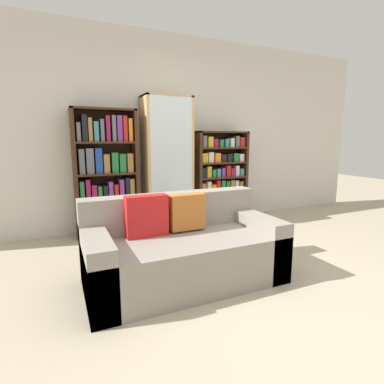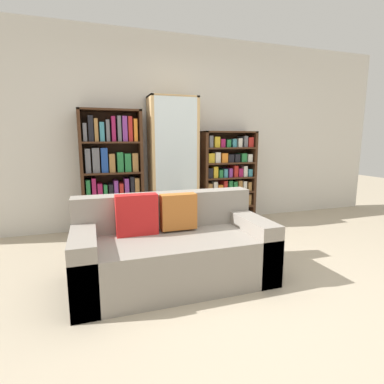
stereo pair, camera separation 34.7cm
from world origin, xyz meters
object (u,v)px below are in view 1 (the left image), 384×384
object	(u,v)px
bookshelf_left	(106,175)
bookshelf_right	(219,178)
display_cabinet	(167,164)
couch	(183,250)
wine_bottle	(218,220)

from	to	relation	value
bookshelf_left	bookshelf_right	world-z (taller)	bookshelf_left
bookshelf_left	display_cabinet	world-z (taller)	display_cabinet
bookshelf_right	bookshelf_left	bearing A→B (deg)	-179.98
bookshelf_left	bookshelf_right	xyz separation A→B (m)	(1.68, 0.00, -0.12)
couch	display_cabinet	distance (m)	1.80
display_cabinet	wine_bottle	distance (m)	1.06
display_cabinet	bookshelf_right	distance (m)	0.88
display_cabinet	bookshelf_right	bearing A→B (deg)	1.07
bookshelf_right	wine_bottle	size ratio (longest dim) A/B	4.08
couch	wine_bottle	size ratio (longest dim) A/B	5.02
bookshelf_left	display_cabinet	distance (m)	0.84
couch	bookshelf_right	size ratio (longest dim) A/B	1.23
couch	bookshelf_left	xyz separation A→B (m)	(-0.39, 1.64, 0.51)
bookshelf_left	bookshelf_right	bearing A→B (deg)	0.02
couch	bookshelf_left	size ratio (longest dim) A/B	1.03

